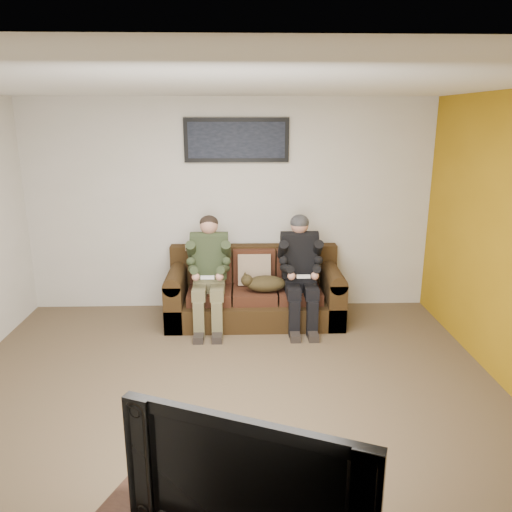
{
  "coord_description": "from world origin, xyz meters",
  "views": [
    {
      "loc": [
        0.13,
        -3.86,
        2.36
      ],
      "look_at": [
        0.29,
        1.2,
        0.95
      ],
      "focal_mm": 35.0,
      "sensor_mm": 36.0,
      "label": 1
    }
  ],
  "objects_px": {
    "sofa": "(254,293)",
    "person_right": "(300,265)",
    "person_left": "(209,266)",
    "cat": "(264,283)",
    "television": "(254,470)",
    "framed_poster": "(237,140)"
  },
  "relations": [
    {
      "from": "sofa",
      "to": "person_right",
      "type": "height_order",
      "value": "person_right"
    },
    {
      "from": "sofa",
      "to": "person_left",
      "type": "bearing_deg",
      "value": -162.02
    },
    {
      "from": "cat",
      "to": "television",
      "type": "bearing_deg",
      "value": -93.49
    },
    {
      "from": "cat",
      "to": "person_right",
      "type": "bearing_deg",
      "value": 7.69
    },
    {
      "from": "framed_poster",
      "to": "television",
      "type": "height_order",
      "value": "framed_poster"
    },
    {
      "from": "person_right",
      "to": "framed_poster",
      "type": "xyz_separation_m",
      "value": [
        -0.73,
        0.56,
        1.39
      ]
    },
    {
      "from": "person_right",
      "to": "framed_poster",
      "type": "distance_m",
      "value": 1.67
    },
    {
      "from": "sofa",
      "to": "cat",
      "type": "distance_m",
      "value": 0.32
    },
    {
      "from": "person_left",
      "to": "person_right",
      "type": "relative_size",
      "value": 0.99
    },
    {
      "from": "person_right",
      "to": "framed_poster",
      "type": "height_order",
      "value": "framed_poster"
    },
    {
      "from": "television",
      "to": "sofa",
      "type": "bearing_deg",
      "value": 110.84
    },
    {
      "from": "television",
      "to": "person_right",
      "type": "bearing_deg",
      "value": 102.48
    },
    {
      "from": "framed_poster",
      "to": "sofa",
      "type": "bearing_deg",
      "value": -63.01
    },
    {
      "from": "person_left",
      "to": "television",
      "type": "bearing_deg",
      "value": -83.37
    },
    {
      "from": "person_right",
      "to": "cat",
      "type": "relative_size",
      "value": 1.94
    },
    {
      "from": "framed_poster",
      "to": "person_left",
      "type": "bearing_deg",
      "value": -120.14
    },
    {
      "from": "person_left",
      "to": "framed_poster",
      "type": "relative_size",
      "value": 1.01
    },
    {
      "from": "sofa",
      "to": "framed_poster",
      "type": "bearing_deg",
      "value": 116.99
    },
    {
      "from": "cat",
      "to": "framed_poster",
      "type": "distance_m",
      "value": 1.73
    },
    {
      "from": "person_right",
      "to": "television",
      "type": "bearing_deg",
      "value": -100.01
    },
    {
      "from": "person_left",
      "to": "cat",
      "type": "bearing_deg",
      "value": -5.07
    },
    {
      "from": "person_left",
      "to": "television",
      "type": "height_order",
      "value": "person_left"
    }
  ]
}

